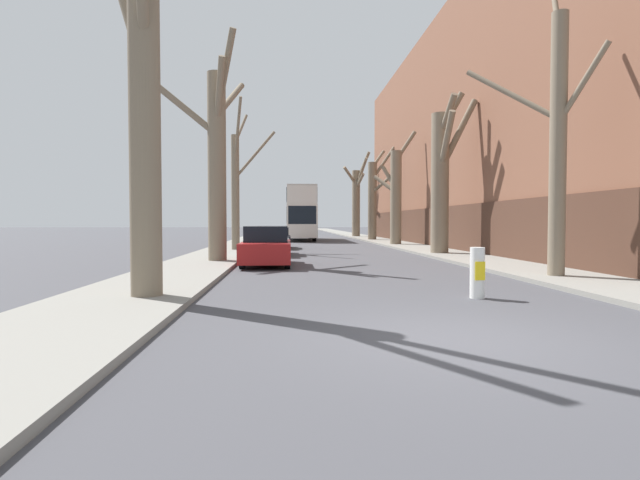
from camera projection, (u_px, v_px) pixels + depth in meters
name	position (u px, v px, depth m)	size (l,w,h in m)	color
ground_plane	(451.00, 339.00, 6.79)	(300.00, 300.00, 0.00)	#424247
sidewalk_left	(259.00, 236.00, 56.30)	(2.80, 120.00, 0.12)	gray
sidewalk_right	(355.00, 236.00, 57.01)	(2.80, 120.00, 0.12)	gray
building_facade_right	(508.00, 136.00, 31.85)	(10.08, 41.80, 14.26)	brown
street_tree_left_0	(145.00, 115.00, 9.83)	(2.66, 3.51, 7.77)	#7A6B56
street_tree_left_1	(216.00, 155.00, 19.15)	(3.81, 4.54, 8.54)	#7A6B56
street_tree_left_2	(237.00, 185.00, 26.85)	(2.38, 2.88, 7.99)	#7A6B56
street_tree_right_0	(556.00, 139.00, 13.72)	(2.69, 3.25, 8.27)	#7A6B56
street_tree_right_1	(442.00, 176.00, 23.90)	(2.22, 2.13, 7.71)	#7A6B56
street_tree_right_2	(396.00, 195.00, 33.64)	(2.74, 1.70, 7.72)	#7A6B56
street_tree_right_3	(373.00, 197.00, 42.61)	(2.39, 2.81, 8.10)	#7A6B56
street_tree_right_4	(357.00, 199.00, 52.43)	(3.00, 2.43, 8.92)	#7A6B56
double_decker_bus	(301.00, 211.00, 43.93)	(2.46, 10.46, 4.58)	silver
parked_car_0	(266.00, 247.00, 18.33)	(1.76, 4.06, 1.45)	maroon
parked_car_1	(272.00, 241.00, 24.12)	(1.72, 4.20, 1.42)	#9EA3AD
parked_car_2	(275.00, 238.00, 30.25)	(1.90, 4.22, 1.27)	black
traffic_bollard	(477.00, 273.00, 10.45)	(0.30, 0.31, 1.07)	white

